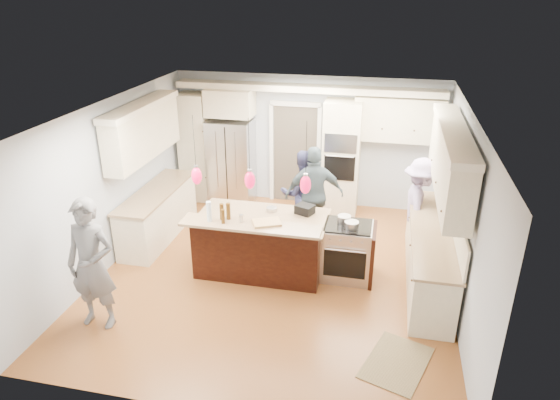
% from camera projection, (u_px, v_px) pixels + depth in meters
% --- Properties ---
extents(ground_plane, '(6.00, 6.00, 0.00)m').
position_uv_depth(ground_plane, '(275.00, 272.00, 8.19)').
color(ground_plane, '#A05B2B').
rests_on(ground_plane, ground).
extents(room_shell, '(5.54, 6.04, 2.72)m').
position_uv_depth(room_shell, '(275.00, 168.00, 7.46)').
color(room_shell, '#B2BCC6').
rests_on(room_shell, ground).
extents(refrigerator, '(0.90, 0.70, 1.80)m').
position_uv_depth(refrigerator, '(231.00, 162.00, 10.50)').
color(refrigerator, '#B7B7BC').
rests_on(refrigerator, ground).
extents(oven_column, '(0.72, 0.69, 2.30)m').
position_uv_depth(oven_column, '(341.00, 158.00, 9.97)').
color(oven_column, beige).
rests_on(oven_column, ground).
extents(back_upper_cabinets, '(5.30, 0.61, 2.54)m').
position_uv_depth(back_upper_cabinets, '(270.00, 127.00, 10.14)').
color(back_upper_cabinets, beige).
rests_on(back_upper_cabinets, ground).
extents(right_counter_run, '(0.64, 3.10, 2.51)m').
position_uv_depth(right_counter_run, '(437.00, 221.00, 7.56)').
color(right_counter_run, beige).
rests_on(right_counter_run, ground).
extents(left_cabinets, '(0.64, 2.30, 2.51)m').
position_uv_depth(left_cabinets, '(153.00, 183.00, 8.96)').
color(left_cabinets, beige).
rests_on(left_cabinets, ground).
extents(kitchen_island, '(2.10, 1.46, 1.12)m').
position_uv_depth(kitchen_island, '(262.00, 243.00, 8.11)').
color(kitchen_island, black).
rests_on(kitchen_island, ground).
extents(island_range, '(0.82, 0.71, 0.92)m').
position_uv_depth(island_range, '(349.00, 251.00, 7.91)').
color(island_range, '#B7B7BC').
rests_on(island_range, ground).
extents(pendant_lights, '(1.75, 0.15, 1.03)m').
position_uv_depth(pendant_lights, '(250.00, 180.00, 7.06)').
color(pendant_lights, black).
rests_on(pendant_lights, ground).
extents(person_bar_end, '(0.69, 0.45, 1.87)m').
position_uv_depth(person_bar_end, '(92.00, 265.00, 6.61)').
color(person_bar_end, slate).
rests_on(person_bar_end, ground).
extents(person_far_left, '(0.94, 0.82, 1.67)m').
position_uv_depth(person_far_left, '(303.00, 194.00, 9.09)').
color(person_far_left, navy).
rests_on(person_far_left, ground).
extents(person_far_right, '(1.12, 0.70, 1.78)m').
position_uv_depth(person_far_right, '(314.00, 195.00, 8.90)').
color(person_far_right, '#485B65').
rests_on(person_far_right, ground).
extents(person_range_side, '(0.73, 1.15, 1.69)m').
position_uv_depth(person_range_side, '(419.00, 206.00, 8.57)').
color(person_range_side, '#9E8EC0').
rests_on(person_range_side, ground).
extents(floor_rug, '(0.97, 1.17, 0.01)m').
position_uv_depth(floor_rug, '(397.00, 363.00, 6.24)').
color(floor_rug, olive).
rests_on(floor_rug, ground).
extents(water_bottle, '(0.08, 0.08, 0.31)m').
position_uv_depth(water_bottle, '(209.00, 212.00, 7.34)').
color(water_bottle, silver).
rests_on(water_bottle, kitchen_island).
extents(beer_bottle_a, '(0.07, 0.07, 0.25)m').
position_uv_depth(beer_bottle_a, '(222.00, 212.00, 7.41)').
color(beer_bottle_a, '#442A0C').
rests_on(beer_bottle_a, kitchen_island).
extents(beer_bottle_b, '(0.06, 0.06, 0.22)m').
position_uv_depth(beer_bottle_b, '(223.00, 216.00, 7.29)').
color(beer_bottle_b, '#442A0C').
rests_on(beer_bottle_b, kitchen_island).
extents(beer_bottle_c, '(0.07, 0.07, 0.26)m').
position_uv_depth(beer_bottle_c, '(228.00, 211.00, 7.42)').
color(beer_bottle_c, '#442A0C').
rests_on(beer_bottle_c, kitchen_island).
extents(drink_can, '(0.08, 0.08, 0.12)m').
position_uv_depth(drink_can, '(241.00, 218.00, 7.35)').
color(drink_can, '#B7B7BC').
rests_on(drink_can, kitchen_island).
extents(cutting_board, '(0.49, 0.43, 0.03)m').
position_uv_depth(cutting_board, '(267.00, 222.00, 7.32)').
color(cutting_board, tan).
rests_on(cutting_board, kitchen_island).
extents(pot_large, '(0.21, 0.21, 0.12)m').
position_uv_depth(pot_large, '(344.00, 219.00, 7.77)').
color(pot_large, '#B7B7BC').
rests_on(pot_large, island_range).
extents(pot_small, '(0.22, 0.22, 0.11)m').
position_uv_depth(pot_small, '(352.00, 225.00, 7.61)').
color(pot_small, '#B7B7BC').
rests_on(pot_small, island_range).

